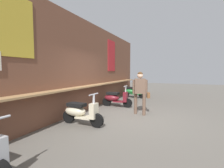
{
  "coord_description": "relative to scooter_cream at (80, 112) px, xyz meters",
  "views": [
    {
      "loc": [
        -5.55,
        -1.74,
        1.6
      ],
      "look_at": [
        1.13,
        1.14,
        1.05
      ],
      "focal_mm": 26.67,
      "sensor_mm": 36.0,
      "label": 1
    }
  ],
  "objects": [
    {
      "name": "scooter_green",
      "position": [
        5.57,
        0.0,
        0.0
      ],
      "size": [
        0.46,
        1.4,
        0.97
      ],
      "rotation": [
        0.0,
        0.0,
        -1.57
      ],
      "color": "#237533",
      "rests_on": "ground_plane"
    },
    {
      "name": "shopper_with_handbag",
      "position": [
        1.89,
        -1.37,
        0.56
      ],
      "size": [
        0.42,
        0.63,
        1.59
      ],
      "rotation": [
        0.0,
        0.0,
        0.33
      ],
      "color": "brown",
      "rests_on": "ground_plane"
    },
    {
      "name": "ground_plane",
      "position": [
        1.44,
        -1.08,
        -0.39
      ],
      "size": [
        35.22,
        35.22,
        0.0
      ],
      "primitive_type": "plane",
      "color": "#605B54"
    },
    {
      "name": "scooter_maroon",
      "position": [
        2.81,
        -0.0,
        0.0
      ],
      "size": [
        0.46,
        1.4,
        0.97
      ],
      "rotation": [
        0.0,
        0.0,
        -1.53
      ],
      "color": "maroon",
      "rests_on": "ground_plane"
    },
    {
      "name": "scooter_cream",
      "position": [
        0.0,
        0.0,
        0.0
      ],
      "size": [
        0.46,
        1.4,
        0.97
      ],
      "rotation": [
        0.0,
        0.0,
        -1.6
      ],
      "color": "beige",
      "rests_on": "ground_plane"
    },
    {
      "name": "market_stall_facade",
      "position": [
        1.43,
        0.94,
        1.42
      ],
      "size": [
        12.58,
        0.61,
        3.64
      ],
      "color": "brown",
      "rests_on": "ground_plane"
    }
  ]
}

